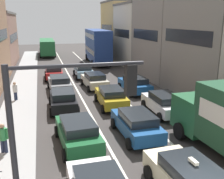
# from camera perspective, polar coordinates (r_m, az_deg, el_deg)

# --- Properties ---
(sidewalk_left) EXTENTS (2.60, 64.00, 0.14)m
(sidewalk_left) POSITION_cam_1_polar(r_m,az_deg,el_deg) (26.96, -18.48, 0.09)
(sidewalk_left) COLOR #9B9B9B
(sidewalk_left) RESTS_ON ground
(lane_stripe_left) EXTENTS (0.16, 60.00, 0.01)m
(lane_stripe_left) POSITION_cam_1_polar(r_m,az_deg,el_deg) (27.10, -7.88, 0.65)
(lane_stripe_left) COLOR silver
(lane_stripe_left) RESTS_ON ground
(lane_stripe_right) EXTENTS (0.16, 60.00, 0.01)m
(lane_stripe_right) POSITION_cam_1_polar(r_m,az_deg,el_deg) (27.70, -0.89, 1.10)
(lane_stripe_right) COLOR silver
(lane_stripe_right) RESTS_ON ground
(building_row_right) EXTENTS (7.20, 43.90, 10.41)m
(building_row_right) POSITION_cam_1_polar(r_m,az_deg,el_deg) (31.38, 13.32, 11.19)
(building_row_right) COLOR tan
(building_row_right) RESTS_ON ground
(traffic_light_pole) EXTENTS (3.58, 0.38, 5.50)m
(traffic_light_pole) POSITION_cam_1_polar(r_m,az_deg,el_deg) (7.22, -10.77, -7.59)
(traffic_light_pole) COLOR #2D2D33
(traffic_light_pole) RESTS_ON ground
(taxi_centre_lane_front) EXTENTS (2.23, 4.38, 1.66)m
(taxi_centre_lane_front) POSITION_cam_1_polar(r_m,az_deg,el_deg) (10.83, 16.20, -17.85)
(taxi_centre_lane_front) COLOR beige
(taxi_centre_lane_front) RESTS_ON ground
(sedan_centre_lane_second) EXTENTS (2.10, 4.32, 1.49)m
(sedan_centre_lane_second) POSITION_cam_1_polar(r_m,az_deg,el_deg) (15.35, 5.24, -7.25)
(sedan_centre_lane_second) COLOR #194C8C
(sedan_centre_lane_second) RESTS_ON ground
(wagon_left_lane_second) EXTENTS (2.28, 4.40, 1.49)m
(wagon_left_lane_second) POSITION_cam_1_polar(r_m,az_deg,el_deg) (14.33, -7.33, -8.97)
(wagon_left_lane_second) COLOR #19592D
(wagon_left_lane_second) RESTS_ON ground
(hatchback_centre_lane_third) EXTENTS (2.18, 4.36, 1.49)m
(hatchback_centre_lane_third) POSITION_cam_1_polar(r_m,az_deg,el_deg) (20.52, -0.18, -1.49)
(hatchback_centre_lane_third) COLOR #B29319
(hatchback_centre_lane_third) RESTS_ON ground
(sedan_left_lane_third) EXTENTS (2.13, 4.34, 1.49)m
(sedan_left_lane_third) POSITION_cam_1_polar(r_m,az_deg,el_deg) (20.13, -10.42, -2.07)
(sedan_left_lane_third) COLOR black
(sedan_left_lane_third) RESTS_ON ground
(coupe_centre_lane_fourth) EXTENTS (2.26, 4.40, 1.49)m
(coupe_centre_lane_fourth) POSITION_cam_1_polar(r_m,az_deg,el_deg) (26.15, -3.76, 2.03)
(coupe_centre_lane_fourth) COLOR beige
(coupe_centre_lane_fourth) RESTS_ON ground
(sedan_left_lane_fourth) EXTENTS (2.18, 4.36, 1.49)m
(sedan_left_lane_fourth) POSITION_cam_1_polar(r_m,az_deg,el_deg) (25.27, -11.14, 1.33)
(sedan_left_lane_fourth) COLOR gray
(sedan_left_lane_fourth) RESTS_ON ground
(sedan_centre_lane_fifth) EXTENTS (2.15, 4.35, 1.49)m
(sedan_centre_lane_fifth) POSITION_cam_1_polar(r_m,az_deg,el_deg) (31.18, -6.16, 4.04)
(sedan_centre_lane_fifth) COLOR #759EB7
(sedan_centre_lane_fifth) RESTS_ON ground
(sedan_left_lane_fifth) EXTENTS (2.13, 4.33, 1.49)m
(sedan_left_lane_fifth) POSITION_cam_1_polar(r_m,az_deg,el_deg) (30.93, -12.32, 3.70)
(sedan_left_lane_fifth) COLOR #A51E1E
(sedan_left_lane_fifth) RESTS_ON ground
(sedan_right_lane_behind_truck) EXTENTS (2.10, 4.32, 1.49)m
(sedan_right_lane_behind_truck) POSITION_cam_1_polar(r_m,az_deg,el_deg) (19.29, 11.04, -2.84)
(sedan_right_lane_behind_truck) COLOR silver
(sedan_right_lane_behind_truck) RESTS_ON ground
(wagon_right_lane_far) EXTENTS (2.22, 4.38, 1.49)m
(wagon_right_lane_far) POSITION_cam_1_polar(r_m,az_deg,el_deg) (24.54, 4.87, 1.16)
(wagon_right_lane_far) COLOR #194C8C
(wagon_right_lane_far) RESTS_ON ground
(bus_mid_queue_primary) EXTENTS (3.19, 10.61, 5.06)m
(bus_mid_queue_primary) POSITION_cam_1_polar(r_m,az_deg,el_deg) (40.87, -3.12, 9.50)
(bus_mid_queue_primary) COLOR navy
(bus_mid_queue_primary) RESTS_ON ground
(bus_far_queue_secondary) EXTENTS (2.85, 10.52, 2.90)m
(bus_far_queue_secondary) POSITION_cam_1_polar(r_m,az_deg,el_deg) (51.89, -13.72, 9.03)
(bus_far_queue_secondary) COLOR #1E6033
(bus_far_queue_secondary) RESTS_ON ground
(pedestrian_near_kerb) EXTENTS (0.34, 0.47, 1.66)m
(pedestrian_near_kerb) POSITION_cam_1_polar(r_m,az_deg,el_deg) (23.04, -19.99, -0.20)
(pedestrian_near_kerb) COLOR #262D47
(pedestrian_near_kerb) RESTS_ON ground
(pedestrian_mid_sidewalk) EXTENTS (0.52, 0.34, 1.66)m
(pedestrian_mid_sidewalk) POSITION_cam_1_polar(r_m,az_deg,el_deg) (14.28, -22.23, -9.45)
(pedestrian_mid_sidewalk) COLOR #262D47
(pedestrian_mid_sidewalk) RESTS_ON ground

